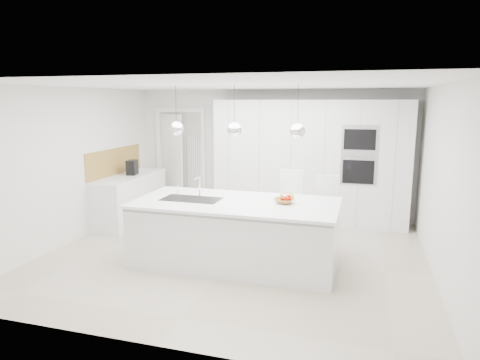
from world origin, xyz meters
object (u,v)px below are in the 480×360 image
(island_base, at_px, (235,235))
(fruit_bowl, at_px, (284,201))
(espresso_machine, at_px, (132,167))
(bar_stool_left, at_px, (290,209))
(bar_stool_right, at_px, (325,215))

(island_base, height_order, fruit_bowl, fruit_bowl)
(island_base, relative_size, espresso_machine, 10.18)
(island_base, height_order, espresso_machine, espresso_machine)
(bar_stool_left, bearing_deg, fruit_bowl, -82.76)
(island_base, bearing_deg, bar_stool_left, 57.97)
(fruit_bowl, bearing_deg, bar_stool_right, 54.82)
(fruit_bowl, xyz_separation_m, espresso_machine, (-3.20, 1.46, 0.10))
(fruit_bowl, relative_size, espresso_machine, 1.00)
(island_base, relative_size, fruit_bowl, 10.20)
(fruit_bowl, relative_size, bar_stool_left, 0.23)
(espresso_machine, distance_m, bar_stool_left, 3.23)
(espresso_machine, bearing_deg, bar_stool_right, -23.84)
(island_base, distance_m, bar_stool_right, 1.45)
(island_base, distance_m, bar_stool_left, 1.16)
(fruit_bowl, bearing_deg, bar_stool_left, 94.64)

